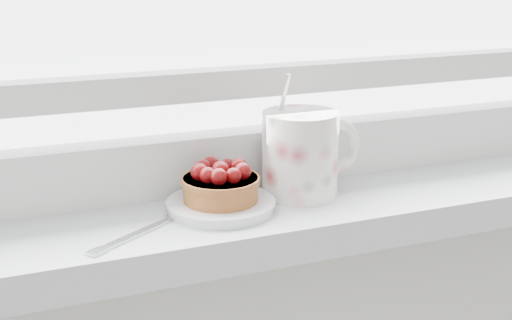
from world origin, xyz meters
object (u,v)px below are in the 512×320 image
saucer (221,205)px  floral_mug (302,152)px  raspberry_tart (220,183)px  fork (150,228)px

saucer → floral_mug: size_ratio=0.85×
floral_mug → raspberry_tart: bearing=-172.2°
saucer → raspberry_tart: 0.03m
saucer → raspberry_tart: (-0.00, 0.00, 0.03)m
raspberry_tart → floral_mug: bearing=7.8°
floral_mug → saucer: bearing=-172.2°
raspberry_tart → floral_mug: floral_mug is taller
saucer → floral_mug: floral_mug is taller
raspberry_tart → floral_mug: size_ratio=0.60×
saucer → fork: 0.09m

